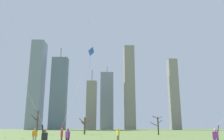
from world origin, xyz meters
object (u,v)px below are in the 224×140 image
at_px(kite_flyer_midfield_right_orange, 15,74).
at_px(bare_tree_center, 37,122).
at_px(distant_kite_low_near_trees_white, 12,31).
at_px(bystander_strolling_midfield, 35,136).
at_px(distant_kite_drifting_left_green, 90,33).
at_px(bare_tree_left_of_center, 158,125).
at_px(bare_tree_far_right_edge, 84,125).
at_px(kite_flyer_foreground_left_blue, 70,112).
at_px(bystander_far_off_by_trees, 118,135).
at_px(bystander_watching_nearby, 68,137).

relative_size(kite_flyer_midfield_right_orange, bare_tree_center, 2.88).
height_order(distant_kite_low_near_trees_white, bare_tree_center, distant_kite_low_near_trees_white).
relative_size(bystander_strolling_midfield, distant_kite_drifting_left_green, 0.07).
bearing_deg(bare_tree_left_of_center, bare_tree_far_right_edge, 167.85).
bearing_deg(kite_flyer_foreground_left_blue, bystander_strolling_midfield, -176.41).
bearing_deg(kite_flyer_midfield_right_orange, bystander_strolling_midfield, 99.10).
relative_size(kite_flyer_midfield_right_orange, distant_kite_low_near_trees_white, 0.68).
bearing_deg(bare_tree_center, bare_tree_far_right_edge, -1.70).
bearing_deg(kite_flyer_midfield_right_orange, bare_tree_far_right_edge, 90.17).
xyz_separation_m(kite_flyer_midfield_right_orange, bare_tree_left_of_center, (16.92, 40.48, -2.54)).
bearing_deg(distant_kite_low_near_trees_white, kite_flyer_foreground_left_blue, -52.63).
distance_m(kite_flyer_midfield_right_orange, bystander_far_off_by_trees, 14.31).
xyz_separation_m(bystander_watching_nearby, bare_tree_left_of_center, (14.62, 34.53, 1.33)).
relative_size(bystander_watching_nearby, bare_tree_left_of_center, 0.38).
bearing_deg(bystander_far_off_by_trees, distant_kite_low_near_trees_white, 137.29).
relative_size(kite_flyer_foreground_left_blue, bystander_strolling_midfield, 7.68).
bearing_deg(bystander_strolling_midfield, kite_flyer_midfield_right_orange, -80.90).
distance_m(bare_tree_far_right_edge, bare_tree_left_of_center, 17.44).
bearing_deg(kite_flyer_midfield_right_orange, bare_tree_left_of_center, 67.32).
bearing_deg(distant_kite_drifting_left_green, bare_tree_left_of_center, 32.82).
xyz_separation_m(kite_flyer_midfield_right_orange, distant_kite_low_near_trees_white, (-14.51, 31.59, 16.31)).
xyz_separation_m(kite_flyer_foreground_left_blue, kite_flyer_midfield_right_orange, (-1.71, -10.35, 1.55)).
height_order(bystander_strolling_midfield, bare_tree_far_right_edge, bare_tree_far_right_edge).
relative_size(bystander_watching_nearby, distant_kite_low_near_trees_white, 0.07).
bearing_deg(bare_tree_far_right_edge, bystander_watching_nearby, -86.36).
xyz_separation_m(bystander_strolling_midfield, bare_tree_center, (-10.03, 34.35, 2.13)).
distance_m(bystander_watching_nearby, bystander_far_off_by_trees, 7.50).
xyz_separation_m(kite_flyer_foreground_left_blue, bystander_watching_nearby, (0.58, -4.39, -2.32)).
bearing_deg(kite_flyer_foreground_left_blue, bare_tree_left_of_center, 63.23).
distance_m(bystander_strolling_midfield, bare_tree_far_right_edge, 34.07).
bearing_deg(distant_kite_drifting_left_green, bare_tree_far_right_edge, 97.99).
bearing_deg(bystander_far_off_by_trees, bystander_strolling_midfield, -166.77).
distance_m(bystander_strolling_midfield, distant_kite_drifting_left_green, 28.60).
relative_size(distant_kite_low_near_trees_white, bare_tree_left_of_center, 5.83).
height_order(bare_tree_far_right_edge, bare_tree_left_of_center, bare_tree_left_of_center).
height_order(bystander_strolling_midfield, distant_kite_low_near_trees_white, distant_kite_low_near_trees_white).
distance_m(kite_flyer_midfield_right_orange, bare_tree_left_of_center, 43.95).
xyz_separation_m(bystander_watching_nearby, distant_kite_low_near_trees_white, (-16.81, 25.64, 20.18)).
xyz_separation_m(distant_kite_drifting_left_green, bare_tree_far_right_edge, (-1.89, 13.45, -18.24)).
height_order(kite_flyer_foreground_left_blue, bystander_watching_nearby, kite_flyer_foreground_left_blue).
bearing_deg(kite_flyer_midfield_right_orange, bystander_far_off_by_trees, 61.24).
distance_m(kite_flyer_foreground_left_blue, bystander_far_off_by_trees, 5.71).
height_order(kite_flyer_foreground_left_blue, distant_kite_drifting_left_green, distant_kite_drifting_left_green).
distance_m(kite_flyer_foreground_left_blue, distant_kite_drifting_left_green, 26.69).
bearing_deg(kite_flyer_midfield_right_orange, bare_tree_center, 104.67).
height_order(kite_flyer_midfield_right_orange, distant_kite_drifting_left_green, distant_kite_drifting_left_green).
distance_m(kite_flyer_foreground_left_blue, kite_flyer_midfield_right_orange, 10.60).
relative_size(kite_flyer_midfield_right_orange, bystander_watching_nearby, 10.34).
xyz_separation_m(kite_flyer_foreground_left_blue, bare_tree_left_of_center, (15.20, 30.13, -0.99)).
relative_size(bystander_far_off_by_trees, bare_tree_far_right_edge, 0.40).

